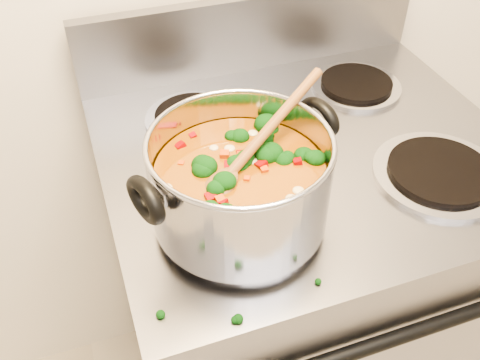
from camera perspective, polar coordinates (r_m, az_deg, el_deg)
name	(u,v)px	position (r m, az deg, el deg)	size (l,w,h in m)	color
electric_range	(292,295)	(1.31, 5.57, -12.07)	(0.74, 0.67, 1.08)	gray
stockpot	(240,183)	(0.77, 0.03, -0.32)	(0.33, 0.26, 0.16)	#ADADB5
wooden_spoon	(247,154)	(0.75, 0.72, 2.76)	(0.25, 0.16, 0.10)	brown
cooktop_crumbs	(170,227)	(0.83, -7.50, -5.04)	(0.28, 0.31, 0.01)	black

